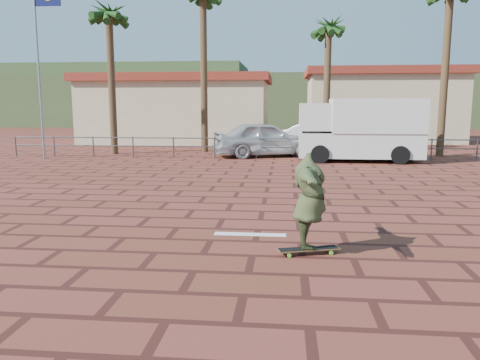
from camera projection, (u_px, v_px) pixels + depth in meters
The scene contains 16 objects.
ground at pixel (223, 219), 10.36m from camera, with size 120.00×120.00×0.00m, color maroon.
paint_stripe at pixel (250, 234), 9.12m from camera, with size 1.40×0.22×0.01m, color white.
guardrail at pixel (257, 144), 22.05m from camera, with size 24.06×0.06×1.00m.
flagpole at pixel (41, 58), 21.39m from camera, with size 1.30×0.10×8.00m.
palm_far_left at pixel (109, 17), 23.28m from camera, with size 2.40×2.40×8.25m.
palm_center at pixel (329, 30), 24.26m from camera, with size 2.40×2.40×7.75m.
building_west at pixel (179, 109), 32.20m from camera, with size 12.60×7.60×4.50m.
building_east at pixel (381, 105), 32.79m from camera, with size 10.60×6.60×5.00m.
hill_front at pixel (275, 101), 59.03m from camera, with size 70.00×18.00×6.00m, color #384C28.
hill_back at pixel (122, 95), 66.88m from camera, with size 35.00×14.00×8.00m, color #384C28.
longboard at pixel (308, 249), 7.89m from camera, with size 1.09×0.53×0.10m.
skateboarder at pixel (309, 201), 7.76m from camera, with size 2.00×0.54×1.62m, color #3A4525.
campervan at pixel (360, 129), 20.98m from camera, with size 5.40×2.41×2.79m.
car_silver at pixel (265, 139), 22.97m from camera, with size 2.03×5.05×1.72m, color #A7AAAE.
car_white at pixel (327, 138), 23.72m from camera, with size 1.78×5.10×1.68m, color silver.
street_sign at pixel (407, 129), 21.27m from camera, with size 0.42×0.06×2.08m.
Camera 1 is at (1.36, -10.01, 2.49)m, focal length 35.00 mm.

